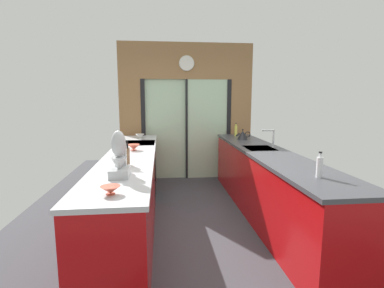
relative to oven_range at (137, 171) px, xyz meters
The scene contains 14 objects.
ground_plane 1.21m from the oven_range, 35.58° to the right, with size 5.04×7.60×0.02m, color #38383D.
back_wall_unit 1.81m from the oven_range, 51.68° to the left, with size 2.64×0.12×2.70m.
left_counter_run 1.12m from the oven_range, 90.08° to the right, with size 0.62×3.80×0.92m.
right_counter_run 2.05m from the oven_range, 27.56° to the right, with size 0.62×3.80×0.92m.
sink_faucet 2.18m from the oven_range, 19.60° to the right, with size 0.19×0.02×0.26m.
oven_range is the anchor object (origin of this frame).
mixing_bowl_near 2.62m from the oven_range, 89.59° to the right, with size 0.15×0.15×0.06m.
mixing_bowl_mid 0.87m from the oven_range, 88.51° to the right, with size 0.17×0.17×0.08m.
mixing_bowl_far 0.71m from the oven_range, 87.87° to the left, with size 0.16×0.16×0.08m.
knife_block 1.74m from the oven_range, 89.36° to the right, with size 0.08×0.14×0.26m.
stand_mixer 2.16m from the oven_range, 89.49° to the right, with size 0.17×0.27×0.42m.
kettle 1.89m from the oven_range, ahead, with size 0.26×0.19×0.18m.
soap_bottle_near 2.97m from the oven_range, 51.85° to the right, with size 0.06×0.06×0.23m.
soap_bottle_far 1.99m from the oven_range, 19.81° to the left, with size 0.05×0.05×0.24m.
Camera 1 is at (-0.51, -3.43, 1.62)m, focal length 27.21 mm.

